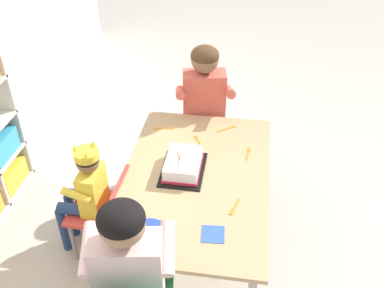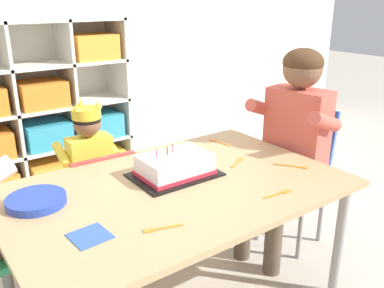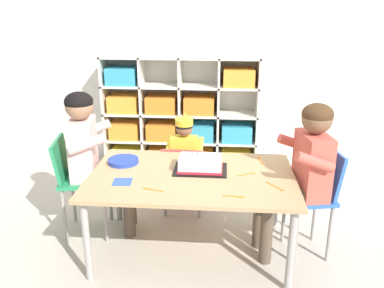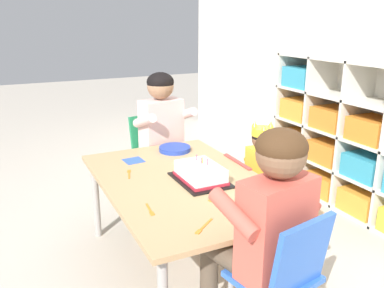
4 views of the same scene
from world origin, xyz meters
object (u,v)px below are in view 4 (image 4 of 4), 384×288
object	(u,v)px
guest_at_table_side	(265,221)
fork_beside_plate_stack	(203,227)
classroom_chair_adult_side	(158,152)
birthday_cake_on_tray	(200,174)
paper_plate_stack	(175,149)
activity_table	(183,188)
adult_helper_seated	(166,129)
fork_near_cake_tray	(129,173)
fork_by_napkin	(150,210)
classroom_chair_guest_side	(283,277)
fork_near_child_seat	(277,202)
classroom_chair_blue	(251,192)
child_with_crown	(266,168)
fork_at_table_front_edge	(221,204)

from	to	relation	value
guest_at_table_side	fork_beside_plate_stack	bearing A→B (deg)	-56.41
classroom_chair_adult_side	birthday_cake_on_tray	distance (m)	0.90
paper_plate_stack	fork_beside_plate_stack	size ratio (longest dim) A/B	1.67
activity_table	paper_plate_stack	distance (m)	0.52
adult_helper_seated	fork_near_cake_tray	xyz separation A→B (m)	(0.50, -0.43, -0.09)
adult_helper_seated	birthday_cake_on_tray	bearing A→B (deg)	-107.85
guest_at_table_side	fork_by_napkin	bearing A→B (deg)	-63.37
classroom_chair_guest_side	guest_at_table_side	distance (m)	0.23
adult_helper_seated	classroom_chair_adult_side	bearing A→B (deg)	90.00
adult_helper_seated	fork_beside_plate_stack	xyz separation A→B (m)	(1.24, -0.33, -0.09)
classroom_chair_guest_side	fork_near_child_seat	world-z (taller)	classroom_chair_guest_side
birthday_cake_on_tray	paper_plate_stack	xyz separation A→B (m)	(-0.54, 0.08, -0.02)
activity_table	adult_helper_seated	distance (m)	0.76
classroom_chair_blue	fork_near_cake_tray	distance (m)	0.82
child_with_crown	birthday_cake_on_tray	bearing A→B (deg)	107.42
paper_plate_stack	classroom_chair_adult_side	bearing A→B (deg)	178.74
birthday_cake_on_tray	paper_plate_stack	size ratio (longest dim) A/B	1.66
classroom_chair_adult_side	fork_beside_plate_stack	bearing A→B (deg)	-112.74
classroom_chair_guest_side	fork_near_child_seat	bearing A→B (deg)	-133.90
fork_by_napkin	classroom_chair_adult_side	bearing A→B (deg)	-16.79
adult_helper_seated	fork_by_napkin	distance (m)	1.11
adult_helper_seated	fork_near_child_seat	size ratio (longest dim) A/B	7.38
classroom_chair_adult_side	fork_beside_plate_stack	size ratio (longest dim) A/B	5.73
classroom_chair_guest_side	fork_beside_plate_stack	xyz separation A→B (m)	(-0.30, -0.20, 0.12)
adult_helper_seated	fork_by_napkin	xyz separation A→B (m)	(0.99, -0.48, -0.09)
classroom_chair_blue	adult_helper_seated	bearing A→B (deg)	31.22
birthday_cake_on_tray	fork_near_cake_tray	distance (m)	0.42
activity_table	fork_by_napkin	distance (m)	0.40
guest_at_table_side	fork_near_cake_tray	size ratio (longest dim) A/B	7.99
activity_table	fork_beside_plate_stack	distance (m)	0.54
adult_helper_seated	classroom_chair_guest_side	xyz separation A→B (m)	(1.54, -0.13, -0.22)
fork_by_napkin	activity_table	bearing A→B (deg)	-41.16
classroom_chair_adult_side	classroom_chair_guest_side	xyz separation A→B (m)	(1.65, -0.11, -0.01)
classroom_chair_blue	classroom_chair_adult_side	distance (m)	0.82
fork_beside_plate_stack	fork_at_table_front_edge	size ratio (longest dim) A/B	1.06
paper_plate_stack	fork_by_napkin	xyz separation A→B (m)	(0.77, -0.46, -0.01)
classroom_chair_blue	classroom_chair_guest_side	bearing A→B (deg)	154.38
fork_at_table_front_edge	adult_helper_seated	bearing A→B (deg)	-36.78
guest_at_table_side	fork_beside_plate_stack	size ratio (longest dim) A/B	8.23
child_with_crown	adult_helper_seated	world-z (taller)	adult_helper_seated
activity_table	classroom_chair_guest_side	size ratio (longest dim) A/B	1.81
activity_table	fork_by_napkin	world-z (taller)	fork_by_napkin
classroom_chair_guest_side	fork_near_cake_tray	size ratio (longest dim) A/B	5.60
fork_near_cake_tray	fork_by_napkin	world-z (taller)	same
fork_by_napkin	adult_helper_seated	bearing A→B (deg)	-20.12
birthday_cake_on_tray	child_with_crown	bearing A→B (deg)	105.94
child_with_crown	guest_at_table_side	world-z (taller)	guest_at_table_side
classroom_chair_blue	fork_by_napkin	xyz separation A→B (m)	(0.39, -0.83, 0.22)
birthday_cake_on_tray	fork_beside_plate_stack	size ratio (longest dim) A/B	2.77
activity_table	fork_at_table_front_edge	xyz separation A→B (m)	(0.36, 0.04, 0.05)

